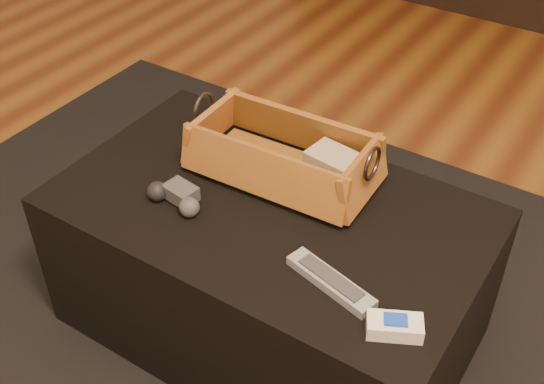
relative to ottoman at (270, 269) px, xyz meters
The scene contains 9 objects.
floor 0.25m from the ottoman, 53.92° to the right, with size 5.00×5.50×0.01m, color brown.
area_rug 0.22m from the ottoman, 90.00° to the right, with size 2.60×2.00×0.01m, color black.
ottoman is the anchor object (origin of this frame).
tv_remote 0.26m from the ottoman, 120.84° to the left, with size 0.24×0.05×0.03m, color black.
cloth_bundle 0.31m from the ottoman, 61.25° to the left, with size 0.13×0.09×0.07m, color tan.
wicker_basket 0.29m from the ottoman, 107.06° to the left, with size 0.47×0.26×0.16m.
game_controller 0.32m from the ottoman, 147.26° to the right, with size 0.15×0.09×0.05m.
silver_remote 0.36m from the ottoman, 30.96° to the right, with size 0.22×0.10×0.02m.
cream_gadget 0.50m from the ottoman, 24.98° to the right, with size 0.12×0.09×0.04m.
Camera 1 is at (0.60, -0.93, 1.44)m, focal length 45.00 mm.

